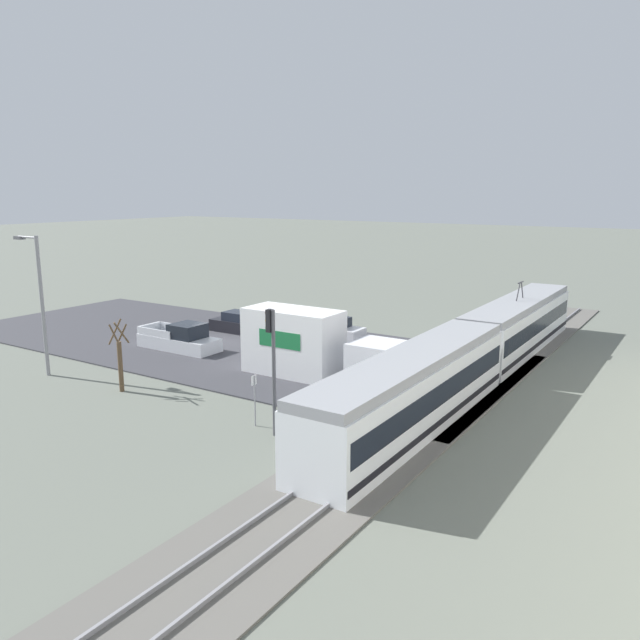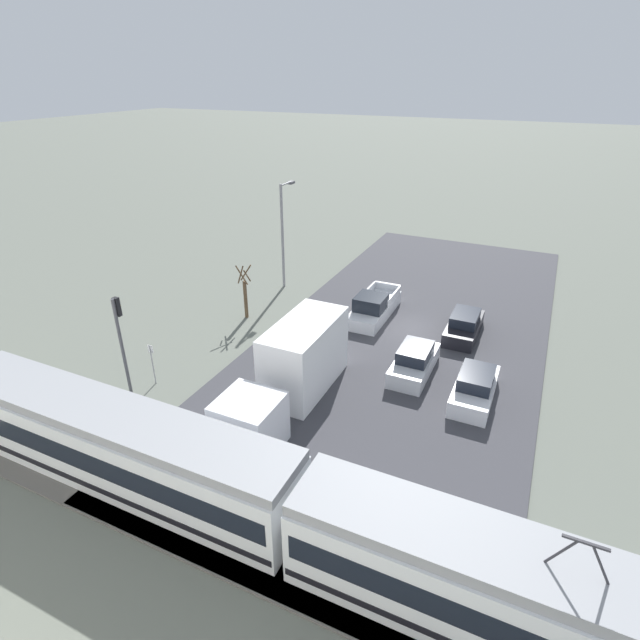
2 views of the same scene
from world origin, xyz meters
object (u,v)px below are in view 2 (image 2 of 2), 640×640
no_parking_sign (152,361)px  street_lamp_near_crossing (284,229)px  sedan_car_1 (414,362)px  traffic_light_pole (121,335)px  pickup_truck (374,307)px  sedan_car_2 (475,388)px  light_rail_tram (298,513)px  box_truck (293,370)px  street_tree (245,294)px  sedan_car_0 (464,326)px

no_parking_sign → street_lamp_near_crossing: bearing=-89.1°
sedan_car_1 → traffic_light_pole: 15.20m
pickup_truck → sedan_car_2: pickup_truck is taller
sedan_car_1 → street_lamp_near_crossing: size_ratio=0.56×
light_rail_tram → sedan_car_1: bearing=-92.6°
light_rail_tram → pickup_truck: light_rail_tram is taller
traffic_light_pole → street_lamp_near_crossing: street_lamp_near_crossing is taller
pickup_truck → sedan_car_1: 7.13m
sedan_car_2 → traffic_light_pole: traffic_light_pole is taller
box_truck → sedan_car_2: 9.16m
traffic_light_pole → street_tree: size_ratio=1.44×
traffic_light_pole → box_truck: bearing=-157.9°
pickup_truck → sedan_car_2: bearing=139.0°
sedan_car_0 → street_tree: 14.22m
sedan_car_2 → street_tree: size_ratio=1.19×
traffic_light_pole → light_rail_tram: bearing=159.1°
box_truck → street_tree: size_ratio=2.49×
sedan_car_2 → traffic_light_pole: 17.66m
box_truck → sedan_car_0: (-6.46, -10.54, -1.08)m
sedan_car_1 → box_truck: bearing=45.7°
sedan_car_0 → street_tree: street_tree is taller
light_rail_tram → pickup_truck: size_ratio=5.63×
light_rail_tram → sedan_car_1: 12.72m
sedan_car_2 → street_tree: (15.52, -3.15, 0.98)m
sedan_car_0 → no_parking_sign: (13.81, 12.38, 0.71)m
box_truck → sedan_car_0: box_truck is taller
sedan_car_2 → light_rail_tram: bearing=71.0°
sedan_car_1 → traffic_light_pole: size_ratio=0.81×
traffic_light_pole → street_lamp_near_crossing: 16.17m
light_rail_tram → traffic_light_pole: 12.97m
sedan_car_2 → no_parking_sign: size_ratio=1.92×
box_truck → street_lamp_near_crossing: bearing=-59.8°
street_tree → no_parking_sign: street_tree is taller
box_truck → traffic_light_pole: size_ratio=1.72×
pickup_truck → traffic_light_pole: bearing=59.1°
sedan_car_1 → traffic_light_pole: (12.57, 8.09, 2.76)m
sedan_car_1 → street_tree: (12.11, -2.05, 0.97)m
light_rail_tram → sedan_car_1: size_ratio=7.30×
street_tree → sedan_car_1: bearing=170.4°
pickup_truck → street_lamp_near_crossing: bearing=-16.6°
traffic_light_pole → street_lamp_near_crossing: bearing=-90.5°
sedan_car_1 → street_lamp_near_crossing: (12.41, -8.05, 3.79)m
box_truck → street_lamp_near_crossing: 15.30m
street_lamp_near_crossing → street_tree: bearing=92.9°
street_tree → no_parking_sign: 8.84m
sedan_car_0 → street_tree: (13.74, 3.54, 1.01)m
light_rail_tram → box_truck: size_ratio=3.45×
pickup_truck → no_parking_sign: 14.71m
sedan_car_0 → sedan_car_2: (-1.79, 6.70, 0.03)m
light_rail_tram → traffic_light_pole: size_ratio=5.94×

